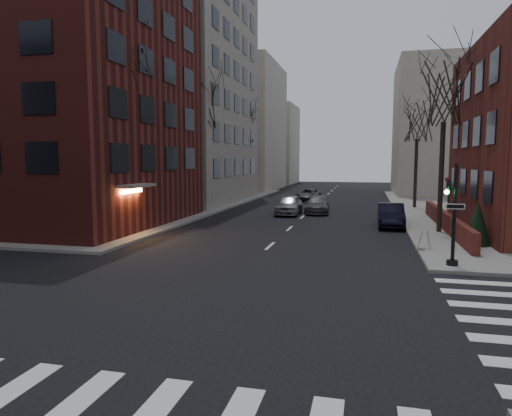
% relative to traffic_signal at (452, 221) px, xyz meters
% --- Properties ---
extents(ground, '(160.00, 160.00, 0.00)m').
position_rel_traffic_signal_xyz_m(ground, '(-7.94, -8.99, -1.91)').
color(ground, black).
rests_on(ground, ground).
extents(sidewalk_far_left, '(44.00, 44.00, 0.15)m').
position_rel_traffic_signal_xyz_m(sidewalk_far_left, '(-36.94, 21.01, -1.83)').
color(sidewalk_far_left, gray).
rests_on(sidewalk_far_left, ground).
extents(building_left_brick, '(15.00, 15.00, 18.00)m').
position_rel_traffic_signal_xyz_m(building_left_brick, '(-23.44, 7.51, 7.09)').
color(building_left_brick, maroon).
rests_on(building_left_brick, ground).
extents(building_left_tan, '(18.00, 18.00, 28.00)m').
position_rel_traffic_signal_xyz_m(building_left_tan, '(-24.94, 25.01, 12.09)').
color(building_left_tan, '#A19785').
rests_on(building_left_tan, ground).
extents(low_wall_right, '(0.35, 16.00, 1.00)m').
position_rel_traffic_signal_xyz_m(low_wall_right, '(1.36, 10.01, -1.26)').
color(low_wall_right, maroon).
rests_on(low_wall_right, sidewalk_far_right).
extents(building_distant_la, '(14.00, 16.00, 18.00)m').
position_rel_traffic_signal_xyz_m(building_distant_la, '(-22.94, 46.01, 7.09)').
color(building_distant_la, '#BBB39E').
rests_on(building_distant_la, ground).
extents(building_distant_ra, '(14.00, 14.00, 16.00)m').
position_rel_traffic_signal_xyz_m(building_distant_ra, '(7.06, 41.01, 6.09)').
color(building_distant_ra, '#BBB39E').
rests_on(building_distant_ra, ground).
extents(building_distant_lb, '(10.00, 12.00, 14.00)m').
position_rel_traffic_signal_xyz_m(building_distant_lb, '(-20.94, 63.01, 5.09)').
color(building_distant_lb, '#BBB39E').
rests_on(building_distant_lb, ground).
extents(traffic_signal, '(0.76, 0.44, 4.00)m').
position_rel_traffic_signal_xyz_m(traffic_signal, '(0.00, 0.00, 0.00)').
color(traffic_signal, black).
rests_on(traffic_signal, sidewalk_far_right).
extents(tree_left_a, '(4.18, 4.18, 10.26)m').
position_rel_traffic_signal_xyz_m(tree_left_a, '(-16.74, 5.01, 6.56)').
color(tree_left_a, '#2D231C').
rests_on(tree_left_a, sidewalk_far_left).
extents(tree_left_b, '(4.40, 4.40, 10.80)m').
position_rel_traffic_signal_xyz_m(tree_left_b, '(-16.74, 17.01, 7.00)').
color(tree_left_b, '#2D231C').
rests_on(tree_left_b, sidewalk_far_left).
extents(tree_left_c, '(3.96, 3.96, 9.72)m').
position_rel_traffic_signal_xyz_m(tree_left_c, '(-16.74, 31.01, 6.12)').
color(tree_left_c, '#2D231C').
rests_on(tree_left_c, sidewalk_far_left).
extents(tree_right_a, '(3.96, 3.96, 9.72)m').
position_rel_traffic_signal_xyz_m(tree_right_a, '(0.86, 9.01, 6.12)').
color(tree_right_a, '#2D231C').
rests_on(tree_right_a, sidewalk_far_right).
extents(tree_right_b, '(3.74, 3.74, 9.18)m').
position_rel_traffic_signal_xyz_m(tree_right_b, '(0.86, 23.01, 5.68)').
color(tree_right_b, '#2D231C').
rests_on(tree_right_b, sidewalk_far_right).
extents(streetlamp_near, '(0.36, 0.36, 6.28)m').
position_rel_traffic_signal_xyz_m(streetlamp_near, '(-16.14, 13.01, 2.33)').
color(streetlamp_near, black).
rests_on(streetlamp_near, sidewalk_far_left).
extents(streetlamp_far, '(0.36, 0.36, 6.28)m').
position_rel_traffic_signal_xyz_m(streetlamp_far, '(-16.14, 33.01, 2.33)').
color(streetlamp_far, black).
rests_on(streetlamp_far, sidewalk_far_left).
extents(parked_sedan, '(1.60, 4.56, 1.50)m').
position_rel_traffic_signal_xyz_m(parked_sedan, '(-1.74, 11.25, -1.16)').
color(parked_sedan, black).
rests_on(parked_sedan, ground).
extents(car_lane_silver, '(1.94, 4.58, 1.55)m').
position_rel_traffic_signal_xyz_m(car_lane_silver, '(-9.21, 16.27, -1.13)').
color(car_lane_silver, gray).
rests_on(car_lane_silver, ground).
extents(car_lane_gray, '(2.17, 4.76, 1.35)m').
position_rel_traffic_signal_xyz_m(car_lane_gray, '(-7.14, 17.73, -1.23)').
color(car_lane_gray, '#3E3E43').
rests_on(car_lane_gray, ground).
extents(car_lane_far, '(2.45, 4.65, 1.25)m').
position_rel_traffic_signal_xyz_m(car_lane_far, '(-9.22, 28.87, -1.28)').
color(car_lane_far, '#38383C').
rests_on(car_lane_far, ground).
extents(sandwich_board, '(0.55, 0.66, 0.91)m').
position_rel_traffic_signal_xyz_m(sandwich_board, '(-0.64, 3.15, -1.30)').
color(sandwich_board, white).
rests_on(sandwich_board, sidewalk_far_right).
extents(evergreen_shrub, '(1.66, 1.66, 2.17)m').
position_rel_traffic_signal_xyz_m(evergreen_shrub, '(2.00, 4.88, -0.67)').
color(evergreen_shrub, black).
rests_on(evergreen_shrub, sidewalk_far_right).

